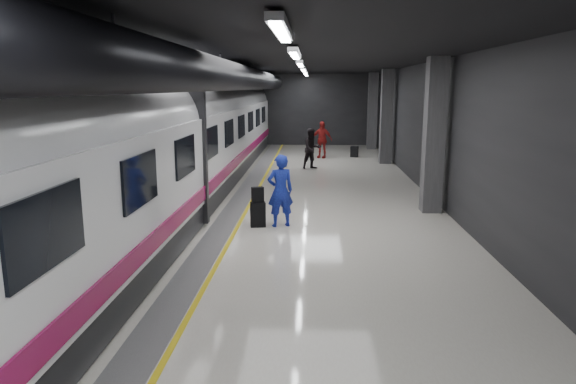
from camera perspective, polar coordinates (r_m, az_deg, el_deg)
ground at (r=13.66m, az=-1.65°, el=-3.91°), size 40.00×40.00×0.00m
platform_hall at (r=14.14m, az=-2.61°, el=11.13°), size 10.02×40.02×4.51m
train at (r=13.89m, az=-15.22°, el=4.66°), size 3.05×38.00×4.05m
traveler_main at (r=13.52m, az=-0.86°, el=0.14°), size 0.82×0.67×1.93m
suitcase_main at (r=13.64m, az=-3.36°, el=-2.51°), size 0.44×0.32×0.66m
shoulder_bag at (r=13.56m, az=-3.39°, el=-0.30°), size 0.35×0.27×0.41m
traveler_far_a at (r=23.30m, az=2.68°, el=4.83°), size 1.11×1.03×1.84m
traveler_far_b at (r=27.03m, az=3.77°, el=5.83°), size 1.21×0.82×1.92m
suitcase_far at (r=27.57m, az=7.38°, el=4.46°), size 0.44×0.36×0.57m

